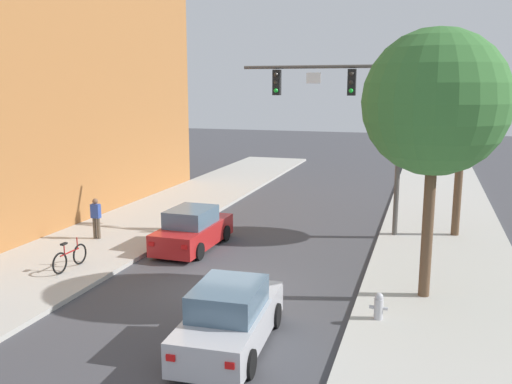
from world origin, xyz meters
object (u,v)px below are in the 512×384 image
Objects in this scene: bicycle_leaning at (70,258)px; fire_hydrant at (379,306)px; car_lead_red at (193,230)px; traffic_signal_mast at (353,107)px; car_following_silver at (230,318)px; street_tree_nearest at (435,103)px; pedestrian_sidewalk_left_walker at (96,216)px; street_tree_second at (465,88)px.

bicycle_leaning reaches higher than fire_hydrant.
traffic_signal_mast is at bearing 34.64° from car_lead_red.
street_tree_nearest is at bearing 45.21° from car_following_silver.
pedestrian_sidewalk_left_walker is at bearing 140.21° from car_following_silver.
car_lead_red is 8.92m from fire_hydrant.
fire_hydrant is 5.72m from street_tree_nearest.
fire_hydrant is (3.29, 2.37, -0.22)m from car_following_silver.
fire_hydrant is at bearing -21.26° from pedestrian_sidewalk_left_walker.
traffic_signal_mast is 1.76× the size of car_lead_red.
fire_hydrant is 11.17m from street_tree_second.
traffic_signal_mast is at bearing 23.71° from pedestrian_sidewalk_left_walker.
traffic_signal_mast is 0.99× the size of street_tree_second.
street_tree_nearest reaches higher than street_tree_second.
car_lead_red reaches higher than bicycle_leaning.
car_lead_red is at bearing -145.36° from traffic_signal_mast.
bicycle_leaning is at bearing -125.10° from car_lead_red.
street_tree_nearest reaches higher than car_lead_red.
car_following_silver is 4.06m from fire_hydrant.
car_following_silver is 0.57× the size of street_tree_second.
traffic_signal_mast is at bearing 83.27° from car_following_silver.
car_lead_red is at bearing 146.97° from fire_hydrant.
fire_hydrant is (10.22, -0.97, -0.03)m from bicycle_leaning.
car_lead_red is 0.56× the size of street_tree_second.
street_tree_second is (1.13, 7.33, 0.39)m from street_tree_nearest.
street_tree_nearest is at bearing -18.02° from car_lead_red.
car_following_silver is 10.71m from pedestrian_sidewalk_left_walker.
traffic_signal_mast reaches higher than fire_hydrant.
street_tree_second is at bearing 19.68° from pedestrian_sidewalk_left_walker.
bicycle_leaning is at bearing -145.93° from street_tree_second.
bicycle_leaning is 2.46× the size of fire_hydrant.
car_lead_red is 8.36m from car_following_silver.
bicycle_leaning is 12.51m from street_tree_nearest.
traffic_signal_mast is 8.12m from car_lead_red.
street_tree_second is at bearing 64.79° from car_following_silver.
pedestrian_sidewalk_left_walker reaches higher than bicycle_leaning.
traffic_signal_mast reaches higher than car_lead_red.
car_following_silver is 8.00m from street_tree_nearest.
car_lead_red is at bearing 120.09° from car_following_silver.
car_following_silver is at bearing -25.72° from bicycle_leaning.
car_following_silver is 7.69m from bicycle_leaning.
pedestrian_sidewalk_left_walker is at bearing 158.74° from fire_hydrant.
street_tree_nearest is (1.12, 2.07, 5.21)m from fire_hydrant.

